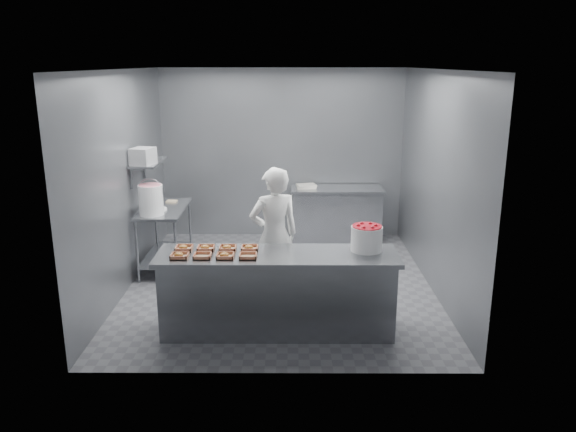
# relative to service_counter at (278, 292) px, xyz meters

# --- Properties ---
(floor) EXTENTS (4.50, 4.50, 0.00)m
(floor) POSITION_rel_service_counter_xyz_m (0.00, 1.35, -0.45)
(floor) COLOR #4C4C51
(floor) RESTS_ON ground
(ceiling) EXTENTS (4.50, 4.50, 0.00)m
(ceiling) POSITION_rel_service_counter_xyz_m (0.00, 1.35, 2.35)
(ceiling) COLOR white
(ceiling) RESTS_ON wall_back
(wall_back) EXTENTS (4.00, 0.04, 2.80)m
(wall_back) POSITION_rel_service_counter_xyz_m (0.00, 3.60, 0.95)
(wall_back) COLOR slate
(wall_back) RESTS_ON ground
(wall_left) EXTENTS (0.04, 4.50, 2.80)m
(wall_left) POSITION_rel_service_counter_xyz_m (-2.00, 1.35, 0.95)
(wall_left) COLOR slate
(wall_left) RESTS_ON ground
(wall_right) EXTENTS (0.04, 4.50, 2.80)m
(wall_right) POSITION_rel_service_counter_xyz_m (2.00, 1.35, 0.95)
(wall_right) COLOR slate
(wall_right) RESTS_ON ground
(service_counter) EXTENTS (2.60, 0.70, 0.90)m
(service_counter) POSITION_rel_service_counter_xyz_m (0.00, 0.00, 0.00)
(service_counter) COLOR slate
(service_counter) RESTS_ON ground
(prep_table) EXTENTS (0.60, 1.20, 0.90)m
(prep_table) POSITION_rel_service_counter_xyz_m (-1.65, 1.95, 0.14)
(prep_table) COLOR slate
(prep_table) RESTS_ON ground
(back_counter) EXTENTS (1.50, 0.60, 0.90)m
(back_counter) POSITION_rel_service_counter_xyz_m (0.90, 3.25, -0.00)
(back_counter) COLOR slate
(back_counter) RESTS_ON ground
(wall_shelf) EXTENTS (0.35, 0.90, 0.03)m
(wall_shelf) POSITION_rel_service_counter_xyz_m (-1.82, 1.95, 1.10)
(wall_shelf) COLOR slate
(wall_shelf) RESTS_ON wall_left
(tray_0) EXTENTS (0.19, 0.18, 0.06)m
(tray_0) POSITION_rel_service_counter_xyz_m (-1.03, -0.13, 0.47)
(tray_0) COLOR tan
(tray_0) RESTS_ON service_counter
(tray_1) EXTENTS (0.19, 0.18, 0.04)m
(tray_1) POSITION_rel_service_counter_xyz_m (-0.79, -0.13, 0.47)
(tray_1) COLOR tan
(tray_1) RESTS_ON service_counter
(tray_2) EXTENTS (0.19, 0.18, 0.06)m
(tray_2) POSITION_rel_service_counter_xyz_m (-0.55, -0.13, 0.47)
(tray_2) COLOR tan
(tray_2) RESTS_ON service_counter
(tray_3) EXTENTS (0.19, 0.18, 0.04)m
(tray_3) POSITION_rel_service_counter_xyz_m (-0.31, -0.13, 0.47)
(tray_3) COLOR tan
(tray_3) RESTS_ON service_counter
(tray_4) EXTENTS (0.19, 0.18, 0.06)m
(tray_4) POSITION_rel_service_counter_xyz_m (-1.03, 0.13, 0.47)
(tray_4) COLOR tan
(tray_4) RESTS_ON service_counter
(tray_5) EXTENTS (0.19, 0.18, 0.06)m
(tray_5) POSITION_rel_service_counter_xyz_m (-0.79, 0.13, 0.47)
(tray_5) COLOR tan
(tray_5) RESTS_ON service_counter
(tray_6) EXTENTS (0.19, 0.18, 0.06)m
(tray_6) POSITION_rel_service_counter_xyz_m (-0.55, 0.13, 0.47)
(tray_6) COLOR tan
(tray_6) RESTS_ON service_counter
(tray_7) EXTENTS (0.19, 0.18, 0.06)m
(tray_7) POSITION_rel_service_counter_xyz_m (-0.31, 0.13, 0.47)
(tray_7) COLOR tan
(tray_7) RESTS_ON service_counter
(worker) EXTENTS (0.72, 0.59, 1.69)m
(worker) POSITION_rel_service_counter_xyz_m (-0.06, 0.81, 0.39)
(worker) COLOR white
(worker) RESTS_ON ground
(strawberry_tub) EXTENTS (0.34, 0.34, 0.28)m
(strawberry_tub) POSITION_rel_service_counter_xyz_m (0.97, 0.11, 0.60)
(strawberry_tub) COLOR white
(strawberry_tub) RESTS_ON service_counter
(glaze_bucket) EXTENTS (0.34, 0.32, 0.50)m
(glaze_bucket) POSITION_rel_service_counter_xyz_m (-1.73, 1.58, 0.66)
(glaze_bucket) COLOR white
(glaze_bucket) RESTS_ON prep_table
(bucket_lid) EXTENTS (0.37, 0.37, 0.03)m
(bucket_lid) POSITION_rel_service_counter_xyz_m (-1.74, 1.82, 0.46)
(bucket_lid) COLOR white
(bucket_lid) RESTS_ON prep_table
(rag) EXTENTS (0.16, 0.14, 0.02)m
(rag) POSITION_rel_service_counter_xyz_m (-1.61, 2.30, 0.46)
(rag) COLOR #CCB28C
(rag) RESTS_ON prep_table
(appliance) EXTENTS (0.33, 0.36, 0.22)m
(appliance) POSITION_rel_service_counter_xyz_m (-1.82, 1.68, 1.22)
(appliance) COLOR gray
(appliance) RESTS_ON wall_shelf
(paper_stack) EXTENTS (0.32, 0.25, 0.06)m
(paper_stack) POSITION_rel_service_counter_xyz_m (0.40, 3.25, 0.48)
(paper_stack) COLOR silver
(paper_stack) RESTS_ON back_counter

